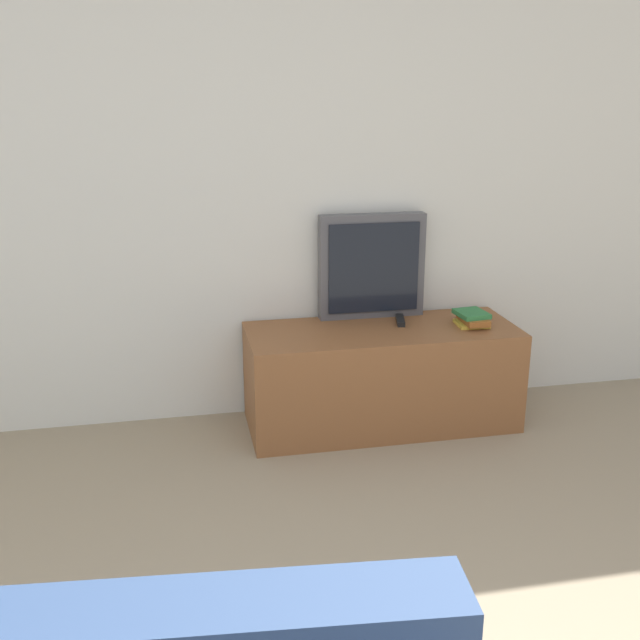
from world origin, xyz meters
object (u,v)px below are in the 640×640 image
tv_stand (381,377)px  book_stack (472,318)px  television (372,266)px  remote_on_stand (400,320)px

tv_stand → book_stack: (0.47, -0.04, 0.30)m
television → remote_on_stand: size_ratio=3.27×
remote_on_stand → television: bearing=131.2°
tv_stand → book_stack: 0.55m
tv_stand → book_stack: book_stack is taller
tv_stand → television: bearing=90.3°
remote_on_stand → tv_stand: bearing=-145.3°
tv_stand → remote_on_stand: (0.12, 0.08, 0.27)m
book_stack → remote_on_stand: (-0.35, 0.12, -0.02)m
book_stack → remote_on_stand: 0.37m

